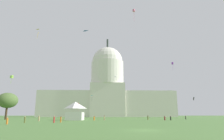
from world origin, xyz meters
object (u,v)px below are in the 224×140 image
Objects in this scene: person_olive_lawn_far_right at (25,120)px; person_orange_mid_right at (61,120)px; person_olive_near_tree_west at (148,118)px; kite_gold_mid at (38,31)px; person_orange_back_left at (7,121)px; kite_cyan_low at (92,96)px; person_maroon_mid_left at (165,118)px; person_black_edge_west at (171,118)px; kite_blue_mid at (85,31)px; capitol_building at (107,92)px; kite_violet_mid at (172,63)px; kite_pink_mid at (134,11)px; person_orange_near_tent at (94,118)px; event_tent at (75,111)px; person_red_mid_center at (54,120)px; tree_west_near at (8,100)px; person_tan_front_center at (104,118)px; kite_white_mid at (115,77)px; person_tan_back_center at (39,119)px; kite_lime_low at (12,77)px; person_black_edge_east at (186,118)px; kite_red_low at (78,105)px; kite_black_low at (194,99)px.

person_orange_mid_right is at bearing -78.48° from person_olive_lawn_far_right.
kite_gold_mid reaches higher than person_olive_near_tree_west.
person_orange_mid_right is (8.88, 9.62, 0.06)m from person_orange_back_left.
person_orange_mid_right is 0.48× the size of kite_cyan_low.
person_black_edge_west reaches higher than person_maroon_mid_left.
person_maroon_mid_left is 0.75× the size of kite_blue_mid.
capitol_building reaches higher than kite_violet_mid.
person_black_edge_west is at bearing -11.35° from kite_pink_mid.
person_orange_near_tent is at bearing 129.09° from person_olive_near_tree_west.
person_olive_lawn_far_right is (-8.48, -23.68, -2.58)m from event_tent.
person_red_mid_center is at bearing -165.53° from person_maroon_mid_left.
person_tan_front_center is at bearing -19.38° from tree_west_near.
kite_cyan_low is (-16.25, -31.00, -18.15)m from kite_white_mid.
person_orange_near_tent is (7.01, -2.07, -2.64)m from event_tent.
kite_blue_mid is (3.28, -7.96, 27.39)m from event_tent.
person_olive_lawn_far_right is at bearing 49.04° from kite_white_mid.
person_olive_near_tree_west is at bearing 83.41° from person_tan_back_center.
person_black_edge_west is (43.66, 28.20, 0.05)m from person_orange_back_left.
person_tan_back_center is 1.17× the size of person_maroon_mid_left.
kite_cyan_low is (-29.04, 48.78, 12.20)m from person_maroon_mid_left.
kite_pink_mid is 1.48× the size of kite_lime_low.
kite_gold_mid is at bearing -135.39° from person_black_edge_east.
kite_white_mid reaches higher than person_black_edge_east.
person_orange_near_tent is at bearing -83.26° from kite_cyan_low.
person_maroon_mid_left is at bearing -107.90° from person_olive_near_tree_west.
person_orange_near_tent is 86.42m from kite_white_mid.
tree_west_near is 3.13× the size of kite_violet_mid.
person_tan_front_center is 86.77m from kite_white_mid.
capitol_building reaches higher than person_tan_back_center.
person_black_edge_west reaches higher than person_orange_near_tent.
person_olive_lawn_far_right is at bearing 137.42° from kite_pink_mid.
event_tent is 33.33m from kite_gold_mid.
person_maroon_mid_left is 0.95× the size of person_orange_near_tent.
capitol_building is at bearing -20.07° from person_olive_lawn_far_right.
person_orange_back_left is at bearing 132.23° from kite_gold_mid.
kite_gold_mid is (-6.44, 21.72, 32.32)m from person_olive_lawn_far_right.
kite_gold_mid is at bearing 41.14° from kite_white_mid.
person_orange_near_tent is at bearing -129.08° from person_black_edge_east.
person_orange_back_left is 0.33× the size of kite_red_low.
kite_red_low is at bearing -49.53° from person_orange_mid_right.
person_orange_mid_right is at bearing -137.65° from kite_violet_mid.
person_orange_mid_right is 39.19m from kite_pink_mid.
kite_black_low is at bearing -2.76° from tree_west_near.
kite_blue_mid reaches higher than person_tan_front_center.
person_olive_near_tree_west is at bearing -103.19° from person_orange_mid_right.
kite_cyan_low is 10.69m from kite_red_low.
person_tan_back_center is 97.17m from kite_white_mid.
person_tan_back_center is 18.30m from person_orange_near_tent.
kite_lime_low is at bearing 128.59° from person_olive_near_tree_west.
kite_red_low is at bearing 18.42° from person_orange_near_tent.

